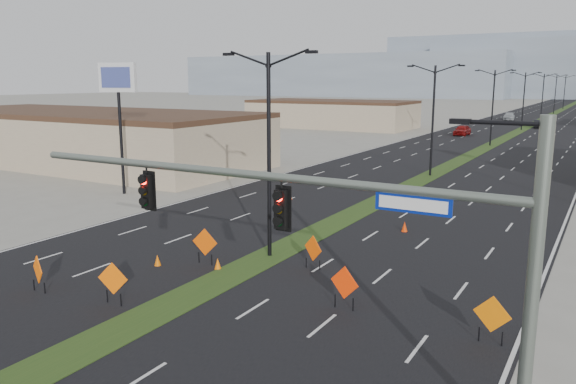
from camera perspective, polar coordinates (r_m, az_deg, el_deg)
The scene contains 29 objects.
ground at distance 20.09m, azimuth -21.08°, elevation -15.20°, with size 600.00×600.00×0.00m, color gray.
road_surface at distance 112.19m, azimuth 22.89°, elevation 5.97°, with size 25.00×400.00×0.02m, color black.
median_strip at distance 112.19m, azimuth 22.89°, elevation 5.97°, with size 2.00×400.00×0.04m, color #234117.
building_sw_near at distance 64.47m, azimuth -20.12°, elevation 5.09°, with size 40.00×16.00×5.00m, color tan.
building_sw_far at distance 106.76m, azimuth 4.45°, elevation 7.81°, with size 30.00×14.00×4.50m, color tan.
mesa_west at distance 320.49m, azimuth 5.56°, elevation 11.67°, with size 180.00×50.00×22.00m, color gray.
mesa_backdrop at distance 333.97m, azimuth 23.10°, elevation 11.68°, with size 140.00×50.00×32.00m, color gray.
signal_mast at distance 14.72m, azimuth 5.57°, elevation -4.19°, with size 16.30×0.60×8.00m.
streetlight_0 at distance 27.29m, azimuth -1.95°, elevation 4.37°, with size 5.15×0.24×10.02m.
streetlight_1 at distance 53.03m, azimuth 14.51°, elevation 7.39°, with size 5.15×0.24×10.02m.
streetlight_2 at distance 80.29m, azimuth 20.08°, elevation 8.28°, with size 5.15×0.24×10.02m.
streetlight_3 at distance 107.94m, azimuth 22.82°, elevation 8.69°, with size 5.15×0.24×10.02m.
streetlight_4 at distance 135.73m, azimuth 24.45°, elevation 8.92°, with size 5.15×0.24×10.02m.
streetlight_5 at distance 163.59m, azimuth 25.52°, elevation 9.07°, with size 5.15×0.24×10.02m.
streetlight_6 at distance 191.49m, azimuth 26.28°, elevation 9.18°, with size 5.15×0.24×10.02m.
car_left at distance 94.29m, azimuth 17.28°, elevation 6.01°, with size 1.95×4.86×1.66m, color maroon.
car_mid at distance 114.22m, azimuth 24.08°, elevation 6.33°, with size 1.54×4.42×1.46m, color black.
car_far at distance 134.76m, azimuth 21.54°, elevation 7.16°, with size 2.24×5.52×1.60m, color #A7ADB1.
construction_sign_0 at distance 25.69m, azimuth -24.07°, elevation -7.33°, with size 1.13×0.47×1.59m.
construction_sign_1 at distance 23.26m, azimuth -17.37°, elevation -8.53°, with size 1.27×0.38×1.74m.
construction_sign_2 at distance 27.21m, azimuth -8.44°, elevation -5.17°, with size 1.33×0.23×1.78m.
construction_sign_3 at distance 26.29m, azimuth 2.56°, elevation -5.86°, with size 1.13×0.54×1.63m.
construction_sign_4 at distance 21.90m, azimuth 5.75°, elevation -9.30°, with size 1.28×0.33×1.74m.
construction_sign_5 at distance 20.28m, azimuth 20.02°, elevation -11.74°, with size 1.28×0.22×1.71m.
cone_0 at distance 27.64m, azimuth -13.12°, elevation -6.77°, with size 0.33×0.33×0.55m, color #E26204.
cone_1 at distance 26.62m, azimuth -7.15°, elevation -7.26°, with size 0.33×0.33×0.55m, color #FC6C05.
cone_2 at distance 33.48m, azimuth 11.75°, elevation -3.48°, with size 0.36×0.36×0.60m, color red.
cone_3 at distance 41.57m, azimuth 0.21°, elevation -0.41°, with size 0.32×0.32×0.53m, color #FF4205.
pole_sign_west at distance 44.82m, azimuth -16.89°, elevation 10.15°, with size 3.27×0.85×9.99m.
Camera 1 is at (14.44, -10.92, 8.71)m, focal length 35.00 mm.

